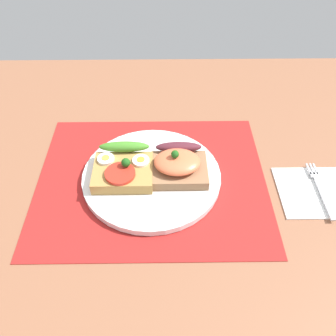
{
  "coord_description": "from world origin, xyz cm",
  "views": [
    {
      "loc": [
        2.43,
        -44.46,
        48.06
      ],
      "look_at": [
        3.0,
        0.0,
        3.02
      ],
      "focal_mm": 37.79,
      "sensor_mm": 36.0,
      "label": 1
    }
  ],
  "objects_px": {
    "fork": "(320,188)",
    "napkin": "(317,191)",
    "sandwich_egg_tomato": "(123,168)",
    "sandwich_salmon": "(178,166)",
    "plate": "(152,176)"
  },
  "relations": [
    {
      "from": "sandwich_egg_tomato",
      "to": "plate",
      "type": "bearing_deg",
      "value": 0.29
    },
    {
      "from": "napkin",
      "to": "sandwich_salmon",
      "type": "bearing_deg",
      "value": 171.74
    },
    {
      "from": "sandwich_egg_tomato",
      "to": "sandwich_salmon",
      "type": "xyz_separation_m",
      "value": [
        0.1,
        0.0,
        0.0
      ]
    },
    {
      "from": "sandwich_egg_tomato",
      "to": "napkin",
      "type": "distance_m",
      "value": 0.35
    },
    {
      "from": "sandwich_egg_tomato",
      "to": "sandwich_salmon",
      "type": "relative_size",
      "value": 1.05
    },
    {
      "from": "fork",
      "to": "plate",
      "type": "bearing_deg",
      "value": 174.03
    },
    {
      "from": "napkin",
      "to": "plate",
      "type": "bearing_deg",
      "value": 173.25
    },
    {
      "from": "plate",
      "to": "fork",
      "type": "bearing_deg",
      "value": -5.97
    },
    {
      "from": "sandwich_egg_tomato",
      "to": "napkin",
      "type": "relative_size",
      "value": 0.76
    },
    {
      "from": "fork",
      "to": "napkin",
      "type": "bearing_deg",
      "value": -140.34
    },
    {
      "from": "sandwich_salmon",
      "to": "fork",
      "type": "height_order",
      "value": "sandwich_salmon"
    },
    {
      "from": "sandwich_salmon",
      "to": "napkin",
      "type": "distance_m",
      "value": 0.25
    },
    {
      "from": "plate",
      "to": "fork",
      "type": "relative_size",
      "value": 1.91
    },
    {
      "from": "sandwich_salmon",
      "to": "fork",
      "type": "relative_size",
      "value": 0.76
    },
    {
      "from": "sandwich_egg_tomato",
      "to": "napkin",
      "type": "xyz_separation_m",
      "value": [
        0.35,
        -0.03,
        -0.03
      ]
    }
  ]
}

